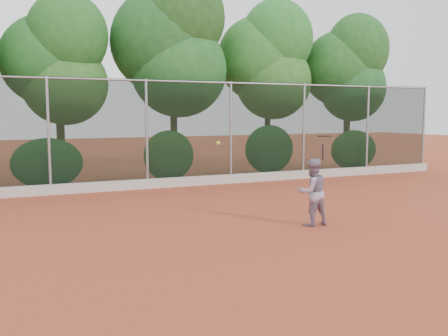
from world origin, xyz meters
name	(u,v)px	position (x,y,z in m)	size (l,w,h in m)	color
ground	(245,235)	(0.00, 0.00, 0.00)	(80.00, 80.00, 0.00)	#A33F26
concrete_curb	(149,184)	(0.00, 6.82, 0.15)	(24.00, 0.20, 0.30)	#BAB5AC
tennis_player	(312,192)	(1.72, 0.20, 0.73)	(0.71, 0.55, 1.46)	gray
chainlink_fence	(147,131)	(0.00, 7.00, 1.86)	(24.09, 0.09, 3.50)	black
foliage_backdrop	(115,56)	(-0.55, 8.98, 4.40)	(23.70, 3.63, 7.55)	#3C2917
tennis_racket	(324,138)	(1.97, 0.14, 1.89)	(0.41, 0.41, 0.53)	black
tennis_ball_in_flight	(218,143)	(-0.32, 0.58, 1.82)	(0.07, 0.07, 0.07)	#CED730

